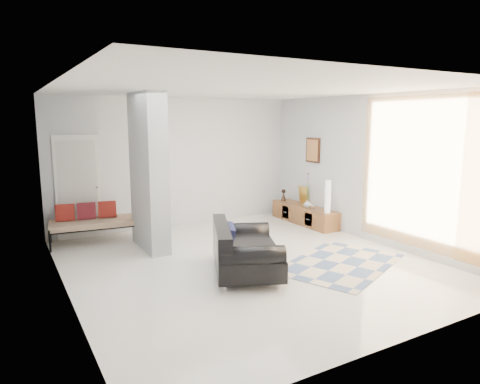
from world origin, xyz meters
TOP-DOWN VIEW (x-y plane):
  - floor at (0.00, 0.00)m, footprint 6.00×6.00m
  - ceiling at (0.00, 0.00)m, footprint 6.00×6.00m
  - wall_back at (0.00, 3.00)m, footprint 6.00×0.00m
  - wall_front at (0.00, -3.00)m, footprint 6.00×0.00m
  - wall_left at (-2.75, 0.00)m, footprint 0.00×6.00m
  - wall_right at (2.75, 0.00)m, footprint 0.00×6.00m
  - partition_column at (-1.10, 1.60)m, footprint 0.35×1.20m
  - hallway_door at (-2.10, 2.96)m, footprint 0.85×0.06m
  - curtain at (2.67, -1.15)m, footprint 0.00×2.55m
  - wall_art at (2.72, 1.70)m, footprint 0.04×0.45m
  - media_console at (2.52, 1.70)m, footprint 0.45×1.90m
  - loveseat at (-0.29, -0.35)m, footprint 1.51×1.85m
  - daybed at (-1.92, 2.48)m, footprint 1.72×0.88m
  - area_rug at (1.30, -0.80)m, footprint 2.53×2.15m
  - cylinder_lamp at (2.50, 0.91)m, footprint 0.12×0.12m
  - bronze_figurine at (2.47, 2.45)m, footprint 0.14×0.14m
  - vase at (2.47, 1.54)m, footprint 0.18×0.18m

SIDE VIEW (x-z plane):
  - floor at x=0.00m, z-range 0.00..0.00m
  - area_rug at x=1.30m, z-range 0.00..0.01m
  - media_console at x=2.52m, z-range -0.20..0.60m
  - loveseat at x=-0.29m, z-range -0.03..0.73m
  - daybed at x=-1.92m, z-range 0.04..0.80m
  - vase at x=2.47m, z-range 0.40..0.58m
  - bronze_figurine at x=2.47m, z-range 0.40..0.67m
  - cylinder_lamp at x=2.50m, z-range 0.40..1.08m
  - hallway_door at x=-2.10m, z-range 0.00..2.04m
  - partition_column at x=-1.10m, z-range 0.00..2.80m
  - wall_back at x=0.00m, z-range -1.60..4.40m
  - wall_front at x=0.00m, z-range -1.60..4.40m
  - wall_left at x=-2.75m, z-range -1.60..4.40m
  - wall_right at x=2.75m, z-range -1.60..4.40m
  - curtain at x=2.67m, z-range 0.17..2.72m
  - wall_art at x=2.72m, z-range 1.38..1.92m
  - ceiling at x=0.00m, z-range 2.80..2.80m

